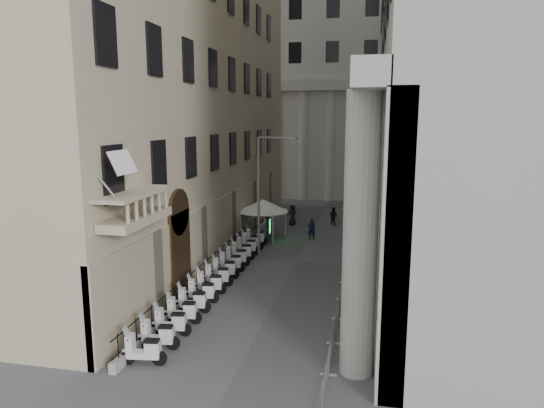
{
  "coord_description": "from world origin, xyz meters",
  "views": [
    {
      "loc": [
        4.56,
        -10.52,
        9.07
      ],
      "look_at": [
        -0.66,
        14.69,
        4.5
      ],
      "focal_mm": 32.0,
      "sensor_mm": 36.0,
      "label": 1
    }
  ],
  "objects_px": {
    "street_lamp": "(263,188)",
    "pedestrian_b": "(333,216)",
    "info_kiosk": "(268,229)",
    "scooter_0": "(145,365)",
    "security_tent": "(261,205)",
    "pedestrian_a": "(311,229)"
  },
  "relations": [
    {
      "from": "security_tent",
      "to": "pedestrian_a",
      "type": "xyz_separation_m",
      "value": [
        3.85,
        0.11,
        -1.74
      ]
    },
    {
      "from": "street_lamp",
      "to": "pedestrian_b",
      "type": "xyz_separation_m",
      "value": [
        3.65,
        11.18,
        -3.94
      ]
    },
    {
      "from": "street_lamp",
      "to": "scooter_0",
      "type": "bearing_deg",
      "value": -84.87
    },
    {
      "from": "security_tent",
      "to": "info_kiosk",
      "type": "distance_m",
      "value": 1.97
    },
    {
      "from": "pedestrian_a",
      "to": "pedestrian_b",
      "type": "xyz_separation_m",
      "value": [
        1.2,
        5.47,
        -0.02
      ]
    },
    {
      "from": "info_kiosk",
      "to": "street_lamp",
      "type": "bearing_deg",
      "value": -88.86
    },
    {
      "from": "info_kiosk",
      "to": "pedestrian_b",
      "type": "bearing_deg",
      "value": 48.82
    },
    {
      "from": "scooter_0",
      "to": "street_lamp",
      "type": "xyz_separation_m",
      "value": [
        1.29,
        14.36,
        4.72
      ]
    },
    {
      "from": "scooter_0",
      "to": "info_kiosk",
      "type": "distance_m",
      "value": 19.15
    },
    {
      "from": "pedestrian_a",
      "to": "street_lamp",
      "type": "bearing_deg",
      "value": 49.63
    },
    {
      "from": "pedestrian_b",
      "to": "pedestrian_a",
      "type": "bearing_deg",
      "value": 108.1
    },
    {
      "from": "info_kiosk",
      "to": "pedestrian_b",
      "type": "relative_size",
      "value": 1.16
    },
    {
      "from": "scooter_0",
      "to": "pedestrian_b",
      "type": "height_order",
      "value": "pedestrian_b"
    },
    {
      "from": "scooter_0",
      "to": "street_lamp",
      "type": "height_order",
      "value": "street_lamp"
    },
    {
      "from": "scooter_0",
      "to": "security_tent",
      "type": "distance_m",
      "value": 20.11
    },
    {
      "from": "security_tent",
      "to": "pedestrian_a",
      "type": "height_order",
      "value": "security_tent"
    },
    {
      "from": "security_tent",
      "to": "info_kiosk",
      "type": "bearing_deg",
      "value": -49.74
    },
    {
      "from": "scooter_0",
      "to": "info_kiosk",
      "type": "xyz_separation_m",
      "value": [
        0.6,
        19.11,
        0.92
      ]
    },
    {
      "from": "security_tent",
      "to": "info_kiosk",
      "type": "relative_size",
      "value": 2.07
    },
    {
      "from": "info_kiosk",
      "to": "scooter_0",
      "type": "bearing_deg",
      "value": -98.91
    },
    {
      "from": "security_tent",
      "to": "pedestrian_b",
      "type": "relative_size",
      "value": 2.4
    },
    {
      "from": "scooter_0",
      "to": "street_lamp",
      "type": "bearing_deg",
      "value": -13.42
    }
  ]
}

